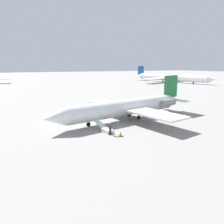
{
  "coord_description": "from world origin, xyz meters",
  "views": [
    {
      "loc": [
        18.86,
        33.19,
        9.57
      ],
      "look_at": [
        3.23,
        1.53,
        2.02
      ],
      "focal_mm": 35.0,
      "sensor_mm": 36.0,
      "label": 1
    }
  ],
  "objects_px": {
    "airplane_far_right": "(170,77)",
    "passenger": "(110,128)",
    "airplane_main": "(129,107)",
    "boarding_stairs": "(106,129)"
  },
  "relations": [
    {
      "from": "passenger",
      "to": "boarding_stairs",
      "type": "bearing_deg",
      "value": -9.85
    },
    {
      "from": "airplane_main",
      "to": "passenger",
      "type": "relative_size",
      "value": 17.23
    },
    {
      "from": "airplane_far_right",
      "to": "passenger",
      "type": "bearing_deg",
      "value": -59.97
    },
    {
      "from": "airplane_main",
      "to": "airplane_far_right",
      "type": "xyz_separation_m",
      "value": [
        -66.73,
        -66.47,
        0.46
      ]
    },
    {
      "from": "airplane_main",
      "to": "passenger",
      "type": "height_order",
      "value": "airplane_main"
    },
    {
      "from": "boarding_stairs",
      "to": "passenger",
      "type": "relative_size",
      "value": 2.38
    },
    {
      "from": "airplane_main",
      "to": "boarding_stairs",
      "type": "bearing_deg",
      "value": 26.7
    },
    {
      "from": "airplane_far_right",
      "to": "passenger",
      "type": "distance_m",
      "value": 103.99
    },
    {
      "from": "airplane_main",
      "to": "passenger",
      "type": "bearing_deg",
      "value": 33.56
    },
    {
      "from": "passenger",
      "to": "airplane_main",
      "type": "bearing_deg",
      "value": -56.44
    }
  ]
}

